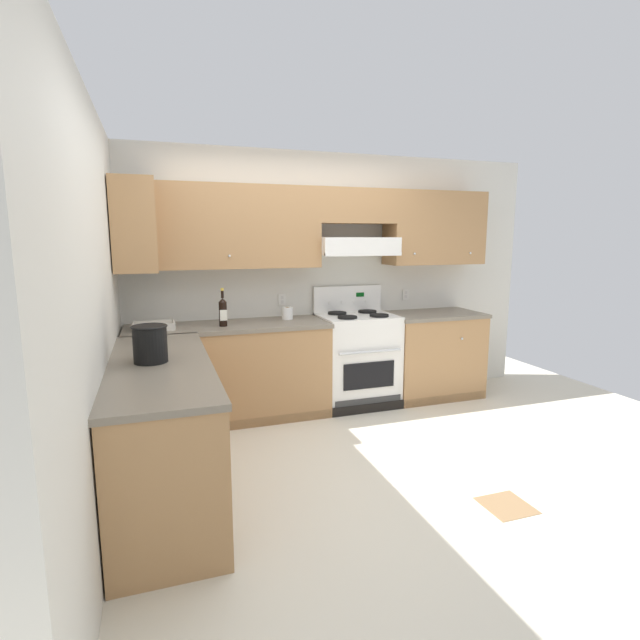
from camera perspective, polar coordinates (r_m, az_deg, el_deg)
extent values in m
plane|color=beige|center=(3.84, 2.23, -16.65)|extent=(7.04, 7.04, 0.00)
cube|color=olive|center=(3.55, 21.02, -19.62)|extent=(0.30, 0.30, 0.01)
cube|color=silver|center=(5.14, 0.61, 4.87)|extent=(4.68, 0.12, 2.55)
cube|color=#A87A4C|center=(4.64, -11.02, 10.67)|extent=(1.76, 0.34, 0.76)
cube|color=#A87A4C|center=(5.41, 13.30, 10.42)|extent=(1.07, 0.34, 0.76)
cube|color=#A87A4C|center=(4.99, 4.01, 13.15)|extent=(0.80, 0.34, 0.34)
cube|color=white|center=(4.94, 4.14, 8.66)|extent=(0.80, 0.46, 0.17)
cube|color=white|center=(4.74, 5.17, 7.70)|extent=(0.80, 0.03, 0.04)
sphere|color=silver|center=(4.46, -10.58, 7.39)|extent=(0.02, 0.02, 0.02)
sphere|color=silver|center=(5.09, 11.05, 7.63)|extent=(0.02, 0.02, 0.02)
sphere|color=silver|center=(5.45, 17.22, 7.51)|extent=(0.02, 0.02, 0.02)
cube|color=silver|center=(4.95, -4.48, 2.39)|extent=(0.08, 0.01, 0.12)
cube|color=silver|center=(4.95, -4.46, 2.64)|extent=(0.03, 0.00, 0.03)
cube|color=silver|center=(4.95, -4.46, 2.13)|extent=(0.03, 0.00, 0.03)
cube|color=silver|center=(5.48, 10.02, 2.96)|extent=(0.08, 0.01, 0.12)
cube|color=silver|center=(5.47, 10.05, 3.19)|extent=(0.03, 0.00, 0.03)
cube|color=silver|center=(5.47, 10.03, 2.73)|extent=(0.03, 0.00, 0.03)
cube|color=silver|center=(3.36, -25.04, 1.43)|extent=(0.12, 4.00, 2.55)
cube|color=#A87A4C|center=(4.42, -20.91, 10.29)|extent=(0.34, 0.64, 0.76)
cube|color=#A87A4C|center=(4.68, -10.46, -6.24)|extent=(1.82, 0.61, 0.87)
cube|color=#756B5B|center=(4.57, -10.63, -0.74)|extent=(1.85, 0.63, 0.04)
cube|color=#A87A4C|center=(5.42, 12.98, -4.13)|extent=(0.99, 0.61, 0.87)
cube|color=#756B5B|center=(5.33, 13.17, 0.63)|extent=(1.01, 0.63, 0.04)
cube|color=black|center=(4.74, 0.93, -10.81)|extent=(3.54, 0.06, 0.09)
sphere|color=silver|center=(4.27, -14.78, -4.53)|extent=(0.03, 0.03, 0.03)
sphere|color=silver|center=(5.19, 16.32, -2.12)|extent=(0.03, 0.03, 0.03)
cube|color=#A87A4C|center=(3.45, -17.86, -12.39)|extent=(0.61, 1.89, 0.87)
cube|color=#756B5B|center=(3.31, -18.27, -5.05)|extent=(0.63, 1.91, 0.04)
cube|color=black|center=(3.62, -12.96, -17.86)|extent=(0.06, 1.85, 0.09)
cube|color=white|center=(5.02, 4.38, -4.78)|extent=(0.76, 0.58, 0.91)
cube|color=black|center=(4.78, 5.77, -6.48)|extent=(0.53, 0.01, 0.26)
cylinder|color=silver|center=(4.70, 5.94, -3.73)|extent=(0.65, 0.02, 0.02)
cube|color=#333333|center=(4.87, 5.71, -9.70)|extent=(0.70, 0.01, 0.11)
cube|color=white|center=(4.92, 4.45, 0.46)|extent=(0.76, 0.58, 0.02)
cube|color=white|center=(5.15, 3.27, 2.41)|extent=(0.76, 0.04, 0.29)
cube|color=#053F0C|center=(5.18, 4.72, 2.99)|extent=(0.09, 0.01, 0.04)
cylinder|color=black|center=(4.73, 3.23, 0.32)|extent=(0.19, 0.19, 0.02)
cylinder|color=black|center=(4.73, 3.23, 0.25)|extent=(0.07, 0.07, 0.01)
cylinder|color=black|center=(4.87, 6.94, 0.53)|extent=(0.19, 0.19, 0.02)
cylinder|color=black|center=(4.87, 6.94, 0.46)|extent=(0.07, 0.07, 0.01)
cylinder|color=black|center=(4.99, 2.02, 0.81)|extent=(0.19, 0.19, 0.02)
cylinder|color=black|center=(4.99, 2.02, 0.75)|extent=(0.07, 0.07, 0.01)
cylinder|color=black|center=(5.12, 5.58, 1.00)|extent=(0.19, 0.19, 0.02)
cylinder|color=black|center=(5.12, 5.58, 0.93)|extent=(0.07, 0.07, 0.01)
cylinder|color=white|center=(5.06, 1.16, 2.01)|extent=(0.04, 0.02, 0.04)
cylinder|color=white|center=(5.11, 2.64, 2.07)|extent=(0.04, 0.02, 0.04)
cylinder|color=white|center=(5.17, 4.09, 2.14)|extent=(0.04, 0.02, 0.04)
cylinder|color=white|center=(5.22, 5.51, 2.20)|extent=(0.04, 0.02, 0.04)
cylinder|color=black|center=(4.47, -11.31, 0.67)|extent=(0.07, 0.07, 0.22)
cone|color=black|center=(4.45, -11.36, 2.30)|extent=(0.07, 0.07, 0.04)
cylinder|color=black|center=(4.45, -11.39, 3.10)|extent=(0.03, 0.03, 0.09)
cylinder|color=gold|center=(4.44, -11.40, 3.54)|extent=(0.03, 0.03, 0.02)
cube|color=silver|center=(4.44, -11.24, 0.55)|extent=(0.06, 0.00, 0.10)
cube|color=beige|center=(4.50, -18.90, -0.93)|extent=(0.28, 0.19, 0.02)
cube|color=beige|center=(4.38, -18.91, -0.89)|extent=(0.36, 0.01, 0.06)
cube|color=beige|center=(4.60, -18.92, -0.41)|extent=(0.36, 0.01, 0.06)
cube|color=beige|center=(4.50, -21.08, -0.76)|extent=(0.01, 0.21, 0.06)
cube|color=beige|center=(4.49, -16.74, -0.53)|extent=(0.01, 0.21, 0.06)
cylinder|color=black|center=(3.30, -19.29, -2.69)|extent=(0.21, 0.21, 0.24)
torus|color=black|center=(3.28, -19.40, -0.72)|extent=(0.23, 0.23, 0.01)
cylinder|color=white|center=(4.79, -3.85, 0.80)|extent=(0.11, 0.11, 0.12)
cylinder|color=#9E7A51|center=(4.78, -3.86, 1.48)|extent=(0.04, 0.04, 0.01)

